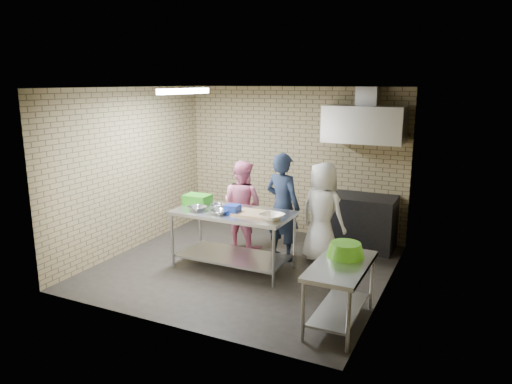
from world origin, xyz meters
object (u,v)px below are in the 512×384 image
(prep_table, at_px, (233,240))
(woman_pink, at_px, (242,205))
(bottle_green, at_px, (394,130))
(bottle_red, at_px, (370,128))
(woman_white, at_px, (322,212))
(stove, at_px, (359,222))
(green_crate, at_px, (197,200))
(man_navy, at_px, (283,207))
(blue_tub, at_px, (233,209))
(side_counter, at_px, (340,294))
(green_basin, at_px, (345,250))

(prep_table, relative_size, woman_pink, 1.18)
(prep_table, xyz_separation_m, woman_pink, (-0.30, 0.87, 0.31))
(woman_pink, bearing_deg, bottle_green, -145.48)
(bottle_red, xyz_separation_m, woman_pink, (-1.84, -1.11, -1.28))
(bottle_green, height_order, woman_white, bottle_green)
(stove, relative_size, bottle_red, 6.67)
(green_crate, height_order, bottle_green, bottle_green)
(woman_white, bearing_deg, stove, -94.83)
(man_navy, distance_m, woman_white, 0.63)
(blue_tub, distance_m, woman_pink, 1.05)
(prep_table, height_order, side_counter, prep_table)
(prep_table, bearing_deg, bottle_red, 52.02)
(green_basin, xyz_separation_m, man_navy, (-1.41, 1.45, 0.02))
(stove, distance_m, woman_white, 1.01)
(green_crate, height_order, bottle_red, bottle_red)
(stove, relative_size, green_crate, 3.04)
(stove, relative_size, woman_pink, 0.80)
(green_basin, bearing_deg, green_crate, 161.43)
(man_navy, bearing_deg, blue_tub, 73.99)
(blue_tub, bearing_deg, bottle_green, 47.65)
(prep_table, relative_size, green_basin, 3.86)
(prep_table, distance_m, side_counter, 2.19)
(side_counter, distance_m, woman_pink, 2.95)
(green_crate, bearing_deg, prep_table, -9.73)
(prep_table, distance_m, man_navy, 0.96)
(side_counter, distance_m, blue_tub, 2.18)
(blue_tub, bearing_deg, side_counter, -25.70)
(prep_table, xyz_separation_m, bottle_green, (1.94, 1.98, 1.57))
(green_crate, distance_m, woman_white, 1.97)
(green_crate, distance_m, bottle_red, 3.10)
(green_crate, bearing_deg, bottle_green, 35.09)
(prep_table, relative_size, blue_tub, 9.00)
(side_counter, xyz_separation_m, woman_white, (-0.83, 1.88, 0.41))
(green_crate, relative_size, bottle_red, 2.19)
(bottle_green, height_order, man_navy, bottle_green)
(side_counter, relative_size, green_crate, 3.04)
(green_basin, relative_size, bottle_red, 2.56)
(side_counter, height_order, blue_tub, blue_tub)
(blue_tub, bearing_deg, stove, 51.84)
(green_basin, height_order, woman_white, woman_white)
(green_crate, bearing_deg, blue_tub, -16.35)
(prep_table, bearing_deg, green_crate, 170.27)
(stove, relative_size, woman_white, 0.76)
(green_basin, bearing_deg, blue_tub, 160.55)
(blue_tub, height_order, man_navy, man_navy)
(green_basin, height_order, bottle_green, bottle_green)
(man_navy, bearing_deg, stove, -118.13)
(green_crate, relative_size, blue_tub, 2.00)
(bottle_red, relative_size, woman_pink, 0.12)
(green_crate, bearing_deg, bottle_red, 39.62)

